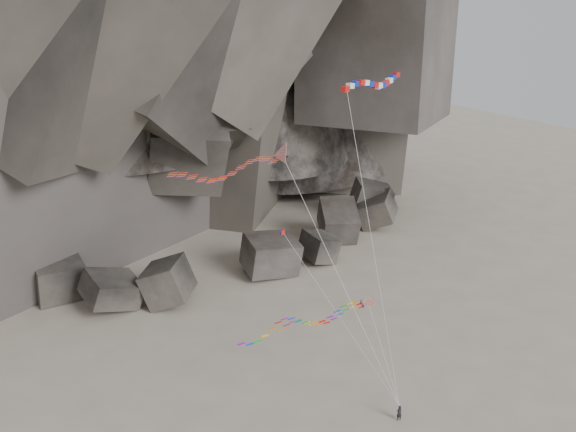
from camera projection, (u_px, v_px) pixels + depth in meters
ground at (323, 416)px, 59.53m from camera, size 260.00×260.00×0.00m
boulder_field at (205, 261)px, 86.72m from camera, size 84.76×17.00×8.91m
kite_flyer at (399, 412)px, 58.65m from camera, size 0.68×0.50×1.78m
delta_kite at (223, 169)px, 51.45m from camera, size 17.18×9.85×24.15m
banner_kite at (373, 86)px, 53.62m from camera, size 8.49×7.87×29.02m
parafoil_kite at (302, 321)px, 54.58m from camera, size 14.54×4.85×9.89m
pennant_kite at (309, 271)px, 52.29m from camera, size 9.99×4.74×17.97m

